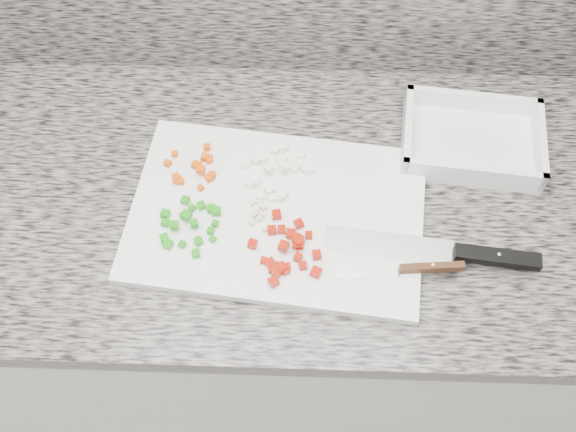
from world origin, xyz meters
The scene contains 11 objects.
cabinet centered at (0.00, 1.44, 0.43)m, with size 3.92×0.62×0.86m, color white.
countertop centered at (0.00, 1.44, 0.88)m, with size 3.96×0.64×0.04m, color slate.
cutting_board centered at (0.04, 1.39, 0.91)m, with size 0.50×0.33×0.02m, color white.
carrot_pile centered at (-0.10, 1.47, 0.92)m, with size 0.10×0.10×0.02m.
onion_pile centered at (0.03, 1.47, 0.92)m, with size 0.13×0.13×0.02m.
green_pepper_pile centered at (-0.11, 1.35, 0.92)m, with size 0.10×0.12×0.02m.
red_pepper_pile centered at (0.06, 1.31, 0.93)m, with size 0.12×0.14×0.03m.
garlic_pile centered at (0.01, 1.38, 0.92)m, with size 0.06×0.06×0.01m.
chef_knife centered at (0.34, 1.31, 0.92)m, with size 0.35×0.08×0.02m.
paring_knife centered at (0.27, 1.28, 0.92)m, with size 0.21×0.03×0.02m.
tray centered at (0.39, 1.55, 0.92)m, with size 0.27×0.21×0.05m.
Camera 1 is at (0.08, 0.82, 1.85)m, focal length 40.00 mm.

